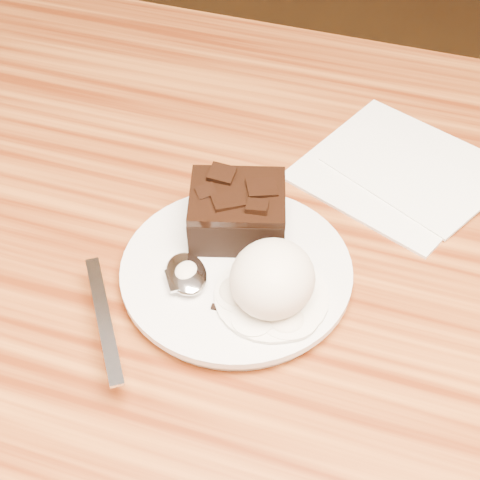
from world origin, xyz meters
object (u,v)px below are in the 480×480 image
(ice_cream_scoop, at_px, (272,279))
(napkin, at_px, (397,170))
(spoon, at_px, (186,275))
(brownie, at_px, (237,214))
(plate, at_px, (236,274))

(ice_cream_scoop, relative_size, napkin, 0.44)
(ice_cream_scoop, bearing_deg, napkin, 71.57)
(spoon, bearing_deg, napkin, 21.69)
(brownie, bearing_deg, plate, -72.86)
(plate, distance_m, napkin, 0.21)
(plate, bearing_deg, ice_cream_scoop, -31.12)
(spoon, bearing_deg, plate, 1.99)
(brownie, height_order, ice_cream_scoop, ice_cream_scoop)
(napkin, bearing_deg, brownie, -130.62)
(ice_cream_scoop, height_order, spoon, ice_cream_scoop)
(ice_cream_scoop, distance_m, napkin, 0.22)
(brownie, xyz_separation_m, ice_cream_scoop, (0.05, -0.07, 0.01))
(brownie, bearing_deg, ice_cream_scoop, -52.28)
(plate, bearing_deg, brownie, 107.14)
(brownie, bearing_deg, napkin, 49.38)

